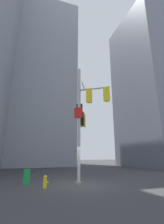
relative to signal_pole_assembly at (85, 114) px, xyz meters
The scene contains 6 objects.
ground 5.07m from the signal_pole_assembly, 166.67° to the right, with size 120.00×120.00×0.00m, color #38383A.
building_tower_right 24.17m from the signal_pole_assembly, 31.18° to the left, with size 12.54×12.54×29.48m, color slate.
building_mid_block 27.66m from the signal_pole_assembly, 99.59° to the left, with size 16.63×16.63×34.95m, color #9399A3.
signal_pole_assembly is the anchor object (origin of this frame).
fire_hydrant 5.48m from the signal_pole_assembly, 166.78° to the right, with size 0.33×0.23×0.74m.
newspaper_box 6.08m from the signal_pole_assembly, 164.19° to the left, with size 0.45×0.36×0.99m.
Camera 1 is at (-3.46, -11.16, 1.91)m, focal length 25.39 mm.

